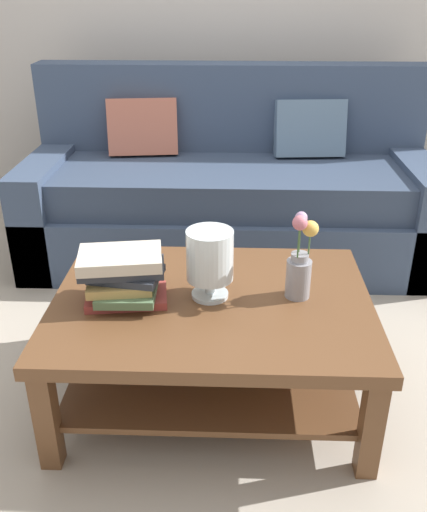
% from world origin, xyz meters
% --- Properties ---
extents(ground_plane, '(10.00, 10.00, 0.00)m').
position_xyz_m(ground_plane, '(0.00, 0.00, 0.00)').
color(ground_plane, '#ADA393').
extents(back_wall, '(6.40, 0.12, 2.70)m').
position_xyz_m(back_wall, '(0.00, 1.65, 1.35)').
color(back_wall, '#BCB7B2').
rests_on(back_wall, ground).
extents(couch, '(2.28, 0.90, 1.06)m').
position_xyz_m(couch, '(0.08, 0.90, 0.36)').
color(couch, '#384760').
rests_on(couch, ground).
extents(coffee_table, '(1.17, 0.87, 0.44)m').
position_xyz_m(coffee_table, '(0.04, -0.43, 0.32)').
color(coffee_table, brown).
rests_on(coffee_table, ground).
extents(book_stack_main, '(0.33, 0.25, 0.19)m').
position_xyz_m(book_stack_main, '(-0.28, -0.46, 0.54)').
color(book_stack_main, '#993833').
rests_on(book_stack_main, coffee_table).
extents(glass_hurricane_vase, '(0.17, 0.17, 0.26)m').
position_xyz_m(glass_hurricane_vase, '(0.02, -0.41, 0.60)').
color(glass_hurricane_vase, silver).
rests_on(glass_hurricane_vase, coffee_table).
extents(flower_pitcher, '(0.10, 0.10, 0.33)m').
position_xyz_m(flower_pitcher, '(0.35, -0.40, 0.57)').
color(flower_pitcher, gray).
rests_on(flower_pitcher, coffee_table).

